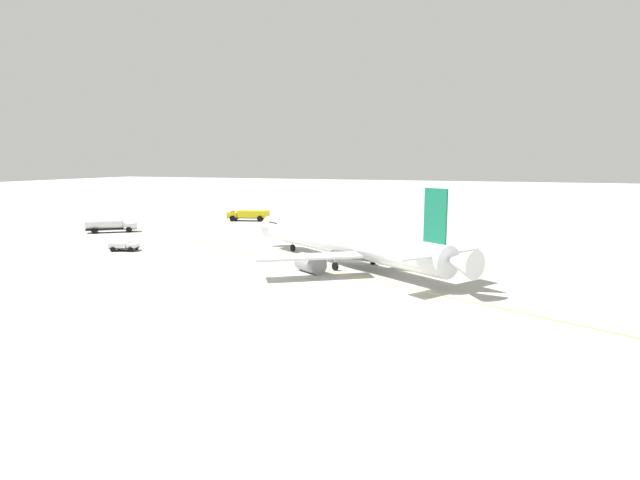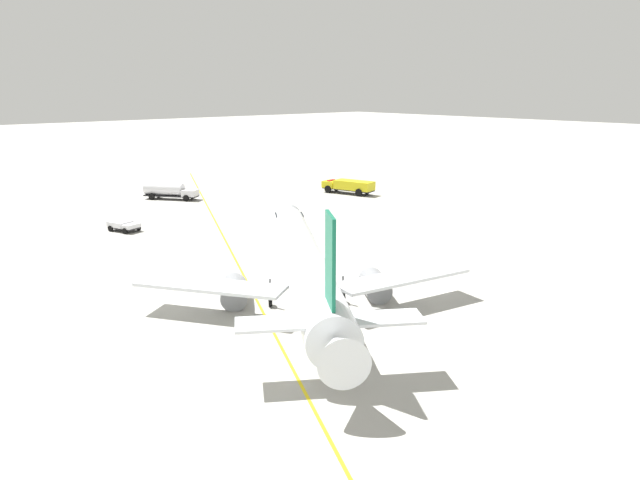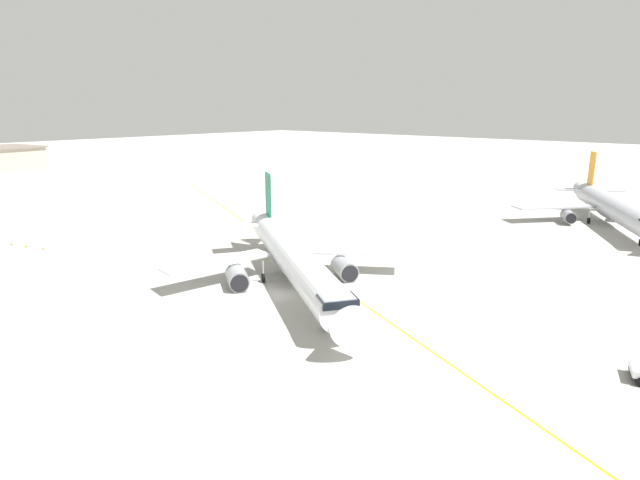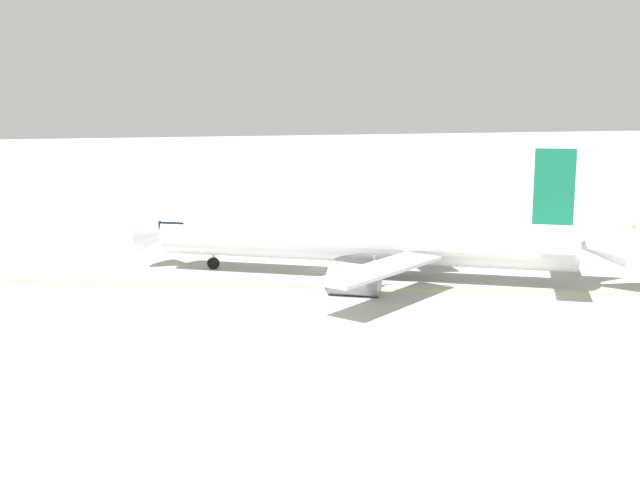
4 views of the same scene
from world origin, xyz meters
The scene contains 7 objects.
ground_plane centered at (0.00, 0.00, 0.00)m, with size 600.00×600.00×0.00m, color #ADAAA3.
airliner_main centered at (-3.59, -1.82, 3.06)m, with size 27.54×37.01×11.35m.
airliner_secondary centered at (-62.55, 19.16, 3.18)m, with size 37.82×29.61×11.74m.
taxiway_centreline centered at (-7.28, 0.64, 0.00)m, with size 74.68×158.58×0.01m.
safety_cone_near centered at (9.50, -40.05, 0.28)m, with size 0.36×0.36×0.55m.
safety_cone_mid centered at (10.59, -43.33, 0.28)m, with size 0.36×0.36×0.55m.
safety_cone_far centered at (11.57, -46.29, 0.28)m, with size 0.36×0.36×0.55m.
Camera 3 is at (39.24, 39.49, 20.39)m, focal length 29.53 mm.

